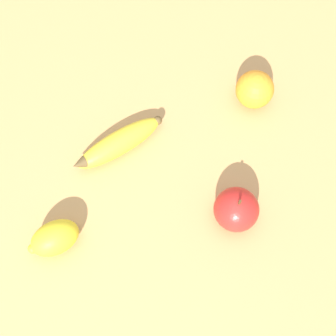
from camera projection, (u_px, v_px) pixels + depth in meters
ground_plane at (119, 184)px, 0.81m from camera, size 3.00×3.00×0.00m
banana at (118, 143)px, 0.82m from camera, size 0.15×0.15×0.04m
orange at (255, 89)px, 0.84m from camera, size 0.07×0.07×0.07m
apple at (236, 209)px, 0.76m from camera, size 0.07×0.07×0.08m
lemon at (55, 238)px, 0.75m from camera, size 0.09×0.10×0.05m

